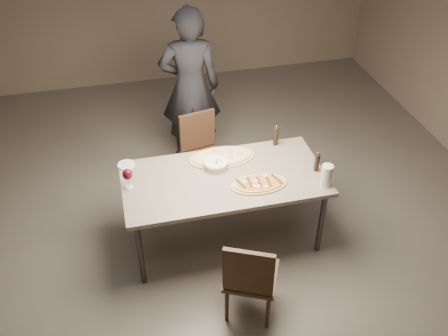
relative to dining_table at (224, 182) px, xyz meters
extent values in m
plane|color=#5B544E|center=(0.00, 0.00, -0.69)|extent=(7.00, 7.00, 0.00)
cube|color=gray|center=(0.00, 0.00, 0.04)|extent=(1.80, 0.90, 0.04)
cylinder|color=#333335|center=(-0.82, -0.37, -0.34)|extent=(0.05, 0.05, 0.71)
cylinder|color=#333335|center=(0.82, -0.37, -0.34)|extent=(0.05, 0.05, 0.71)
cylinder|color=#333335|center=(-0.82, 0.37, -0.34)|extent=(0.05, 0.05, 0.71)
cylinder|color=#333335|center=(0.82, 0.37, -0.34)|extent=(0.05, 0.05, 0.71)
ellipsoid|color=white|center=(0.22, -0.23, 0.10)|extent=(0.04, 0.04, 0.01)
ellipsoid|color=white|center=(0.25, -0.24, 0.10)|extent=(0.04, 0.04, 0.01)
ellipsoid|color=white|center=(0.35, -0.11, 0.10)|extent=(0.04, 0.04, 0.01)
ellipsoid|color=white|center=(0.31, -0.25, 0.10)|extent=(0.04, 0.04, 0.01)
ellipsoid|color=white|center=(0.15, -0.15, 0.10)|extent=(0.04, 0.04, 0.01)
ellipsoid|color=white|center=(0.24, -0.17, 0.10)|extent=(0.04, 0.04, 0.01)
cube|color=#203516|center=(0.11, -0.17, 0.09)|extent=(0.07, 0.14, 0.01)
cube|color=#203516|center=(0.19, -0.17, 0.09)|extent=(0.02, 0.14, 0.01)
cube|color=#203516|center=(0.27, -0.18, 0.09)|extent=(0.02, 0.14, 0.01)
cube|color=#203516|center=(0.35, -0.19, 0.09)|extent=(0.02, 0.14, 0.01)
cube|color=#203516|center=(0.43, -0.17, 0.09)|extent=(0.06, 0.14, 0.01)
cylinder|color=#D58883|center=(0.22, 0.27, 0.09)|extent=(0.07, 0.07, 0.00)
cylinder|color=#D58883|center=(0.00, 0.37, 0.09)|extent=(0.07, 0.07, 0.00)
cylinder|color=#D58883|center=(0.04, 0.31, 0.09)|extent=(0.07, 0.07, 0.00)
cylinder|color=#D58883|center=(0.13, 0.31, 0.09)|extent=(0.07, 0.07, 0.00)
cylinder|color=#D58883|center=(0.12, 0.24, 0.09)|extent=(0.07, 0.07, 0.00)
cylinder|color=#D58883|center=(-0.01, 0.26, 0.09)|extent=(0.07, 0.07, 0.00)
cylinder|color=#F0E4C2|center=(-0.04, 0.15, 0.09)|extent=(0.19, 0.19, 0.07)
torus|color=#F0E4C2|center=(-0.04, 0.15, 0.12)|extent=(0.22, 0.22, 0.03)
cube|color=#9D7840|center=(-0.02, 0.15, 0.11)|extent=(0.07, 0.06, 0.04)
cube|color=#9D7840|center=(-0.05, 0.17, 0.11)|extent=(0.07, 0.07, 0.04)
cube|color=#9D7840|center=(-0.05, 0.13, 0.11)|extent=(0.06, 0.07, 0.04)
cylinder|color=white|center=(0.17, 0.32, 0.06)|extent=(0.13, 0.13, 0.01)
cylinder|color=#B09D40|center=(0.17, 0.32, 0.07)|extent=(0.09, 0.09, 0.00)
cylinder|color=black|center=(0.60, 0.38, 0.14)|extent=(0.05, 0.05, 0.18)
cylinder|color=black|center=(0.60, 0.38, 0.24)|extent=(0.06, 0.06, 0.02)
sphere|color=gold|center=(0.60, 0.38, 0.26)|extent=(0.02, 0.02, 0.02)
cylinder|color=black|center=(0.83, -0.10, 0.14)|extent=(0.05, 0.05, 0.16)
cylinder|color=black|center=(0.83, -0.10, 0.23)|extent=(0.05, 0.05, 0.02)
sphere|color=gold|center=(0.83, -0.10, 0.24)|extent=(0.02, 0.02, 0.02)
cylinder|color=silver|center=(0.83, -0.31, 0.16)|extent=(0.10, 0.10, 0.21)
cylinder|color=silver|center=(-0.83, 0.05, 0.06)|extent=(0.07, 0.07, 0.01)
cylinder|color=silver|center=(-0.83, 0.05, 0.11)|extent=(0.01, 0.01, 0.09)
ellipsoid|color=#480A13|center=(-0.83, 0.05, 0.20)|extent=(0.09, 0.09, 0.10)
cylinder|color=white|center=(-0.83, 0.38, 0.06)|extent=(0.16, 0.16, 0.01)
cube|color=#40281A|center=(0.02, -0.85, -0.30)|extent=(0.54, 0.54, 0.04)
cylinder|color=#40281A|center=(-0.20, -0.93, -0.50)|extent=(0.03, 0.03, 0.38)
cylinder|color=#40281A|center=(0.10, -1.07, -0.50)|extent=(0.03, 0.03, 0.38)
cylinder|color=#40281A|center=(-0.06, -0.63, -0.50)|extent=(0.03, 0.03, 0.38)
cylinder|color=#40281A|center=(0.24, -0.77, -0.50)|extent=(0.03, 0.03, 0.38)
cube|color=#40281A|center=(-0.06, -1.02, -0.05)|extent=(0.37, 0.20, 0.42)
cube|color=#40281A|center=(-0.02, 0.77, -0.29)|extent=(0.48, 0.48, 0.04)
cylinder|color=#40281A|center=(0.11, 0.97, -0.50)|extent=(0.03, 0.03, 0.38)
cylinder|color=#40281A|center=(-0.22, 0.91, -0.50)|extent=(0.03, 0.03, 0.38)
cylinder|color=#40281A|center=(0.17, 0.64, -0.50)|extent=(0.03, 0.03, 0.38)
cylinder|color=#40281A|center=(-0.15, 0.58, -0.50)|extent=(0.03, 0.03, 0.38)
cube|color=#40281A|center=(-0.06, 0.96, -0.04)|extent=(0.39, 0.11, 0.43)
imported|color=black|center=(-0.04, 1.42, 0.21)|extent=(0.71, 0.51, 1.81)
camera|label=1|loc=(-0.82, -3.38, 2.80)|focal=40.00mm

